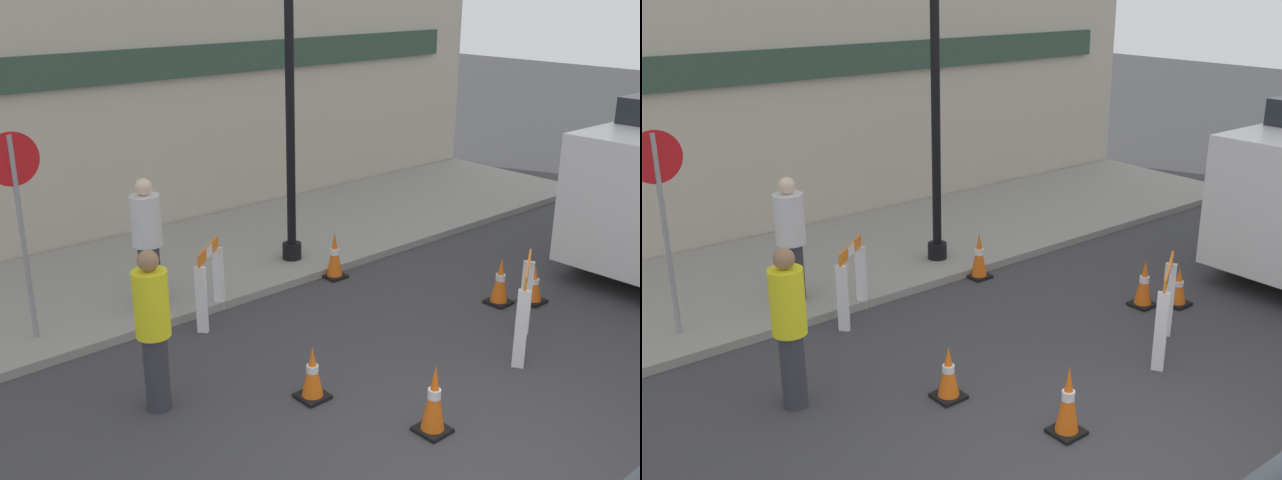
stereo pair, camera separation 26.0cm
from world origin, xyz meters
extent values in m
cube|color=gray|center=(0.00, 6.17, 0.06)|extent=(18.00, 3.35, 0.11)
cube|color=#BCB29E|center=(0.00, 7.93, 2.75)|extent=(18.00, 0.12, 5.50)
cube|color=#2D4738|center=(0.00, 7.82, 2.80)|extent=(16.20, 0.10, 0.50)
cylinder|color=black|center=(2.02, 5.18, 0.23)|extent=(0.29, 0.29, 0.24)
cylinder|color=black|center=(2.02, 5.18, 2.22)|extent=(0.13, 0.13, 4.21)
cylinder|color=gray|center=(-1.87, 5.11, 1.31)|extent=(0.06, 0.06, 2.40)
cylinder|color=red|center=(-1.87, 5.11, 2.24)|extent=(0.60, 0.02, 0.60)
cube|color=white|center=(0.33, 4.57, 0.43)|extent=(0.13, 0.14, 0.85)
cube|color=white|center=(-0.20, 4.13, 0.43)|extent=(0.13, 0.14, 0.85)
cube|color=orange|center=(0.06, 4.35, 0.93)|extent=(0.59, 0.49, 0.15)
cube|color=white|center=(0.06, 4.35, 0.93)|extent=(0.19, 0.16, 0.14)
cube|color=white|center=(1.98, 1.11, 0.46)|extent=(0.12, 0.14, 0.93)
cube|color=white|center=(2.75, 1.58, 0.46)|extent=(0.12, 0.14, 0.93)
cube|color=orange|center=(2.36, 1.34, 1.00)|extent=(0.83, 0.52, 0.15)
cube|color=white|center=(2.36, 1.34, 1.00)|extent=(0.26, 0.18, 0.13)
cube|color=black|center=(-0.17, 2.10, 0.02)|extent=(0.30, 0.30, 0.04)
cone|color=orange|center=(-0.17, 2.10, 0.31)|extent=(0.22, 0.22, 0.55)
cylinder|color=white|center=(-0.17, 2.10, 0.34)|extent=(0.13, 0.13, 0.08)
cube|color=black|center=(3.23, 2.29, 0.02)|extent=(0.30, 0.30, 0.04)
cone|color=orange|center=(3.23, 2.29, 0.34)|extent=(0.22, 0.22, 0.61)
cylinder|color=white|center=(3.23, 2.29, 0.37)|extent=(0.13, 0.13, 0.09)
cube|color=black|center=(3.60, 2.02, 0.02)|extent=(0.30, 0.30, 0.04)
cone|color=orange|center=(3.60, 2.02, 0.28)|extent=(0.22, 0.22, 0.48)
cylinder|color=white|center=(3.60, 2.02, 0.31)|extent=(0.13, 0.13, 0.07)
cube|color=black|center=(2.19, 4.40, 0.02)|extent=(0.30, 0.30, 0.04)
cone|color=orange|center=(2.19, 4.40, 0.37)|extent=(0.22, 0.22, 0.65)
cylinder|color=white|center=(2.19, 4.40, 0.40)|extent=(0.13, 0.13, 0.09)
cube|color=black|center=(0.30, 0.89, 0.02)|extent=(0.30, 0.30, 0.04)
cone|color=orange|center=(0.30, 0.89, 0.38)|extent=(0.22, 0.23, 0.68)
cylinder|color=white|center=(0.30, 0.89, 0.41)|extent=(0.13, 0.13, 0.10)
cylinder|color=#33333D|center=(-1.46, 2.96, 0.40)|extent=(0.26, 0.26, 0.81)
cylinder|color=yellow|center=(-1.46, 2.96, 1.14)|extent=(0.36, 0.36, 0.67)
sphere|color=#8E6647|center=(-1.46, 2.96, 1.59)|extent=(0.22, 0.22, 0.21)
cylinder|color=#33333D|center=(-0.35, 5.11, 0.50)|extent=(0.35, 0.35, 0.79)
cylinder|color=silver|center=(-0.35, 5.11, 1.22)|extent=(0.49, 0.49, 0.65)
sphere|color=beige|center=(-0.35, 5.11, 1.66)|extent=(0.28, 0.28, 0.21)
cylinder|color=black|center=(5.48, 2.36, 0.30)|extent=(0.60, 0.18, 0.60)
camera|label=1|loc=(-4.51, -3.05, 4.10)|focal=42.00mm
camera|label=2|loc=(-4.31, -3.22, 4.10)|focal=42.00mm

